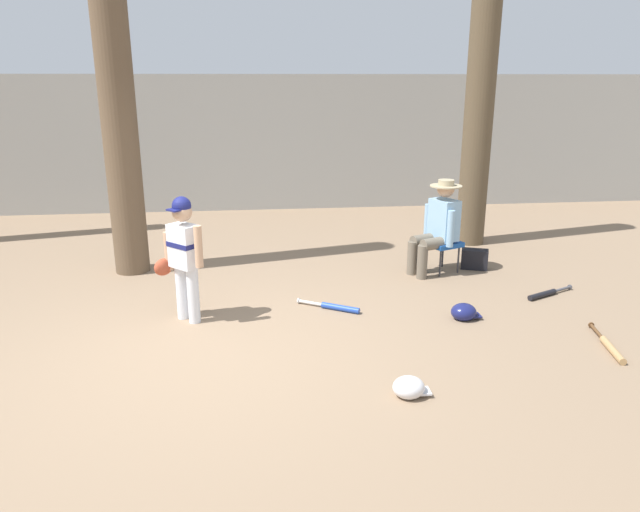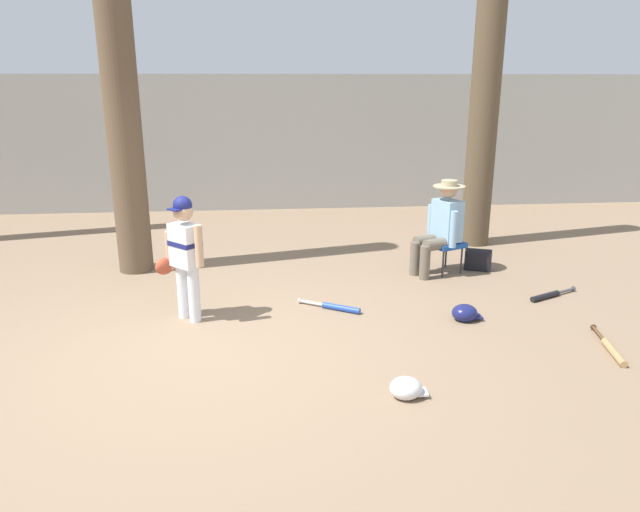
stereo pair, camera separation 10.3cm
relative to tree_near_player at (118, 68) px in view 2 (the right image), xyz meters
The scene contains 13 objects.
ground_plane 3.82m from the tree_near_player, 66.96° to the right, with size 60.00×60.00×0.00m, color #897056.
concrete_back_wall 4.13m from the tree_near_player, 73.39° to the left, with size 18.00×0.36×2.49m, color #9E9E99.
tree_near_player is the anchor object (origin of this frame).
tree_behind_spectator 4.95m from the tree_near_player, ahead, with size 0.59×0.59×4.89m.
young_ballplayer 2.64m from the tree_near_player, 63.43° to the right, with size 0.57×0.45×1.31m.
folding_stool 4.56m from the tree_near_player, ahead, with size 0.52×0.52×0.41m.
seated_spectator 4.36m from the tree_near_player, ahead, with size 0.67×0.55×1.20m.
handbag_beside_stool 5.08m from the tree_near_player, ahead, with size 0.34×0.18×0.26m, color black.
bat_black_composite 5.71m from the tree_near_player, 17.16° to the right, with size 0.68×0.36×0.07m.
bat_wood_tan 6.17m from the tree_near_player, 31.12° to the right, with size 0.23×0.82×0.07m.
bat_blue_youth 3.86m from the tree_near_player, 34.05° to the right, with size 0.66×0.44×0.07m.
batting_helmet_white 5.10m from the tree_near_player, 51.72° to the right, with size 0.30×0.23×0.17m.
batting_helmet_navy 4.92m from the tree_near_player, 28.73° to the right, with size 0.32×0.24×0.18m.
Camera 2 is at (0.59, -4.93, 2.41)m, focal length 33.11 mm.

